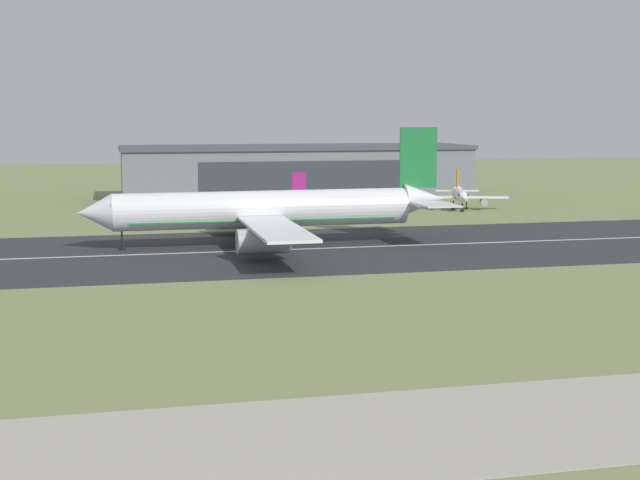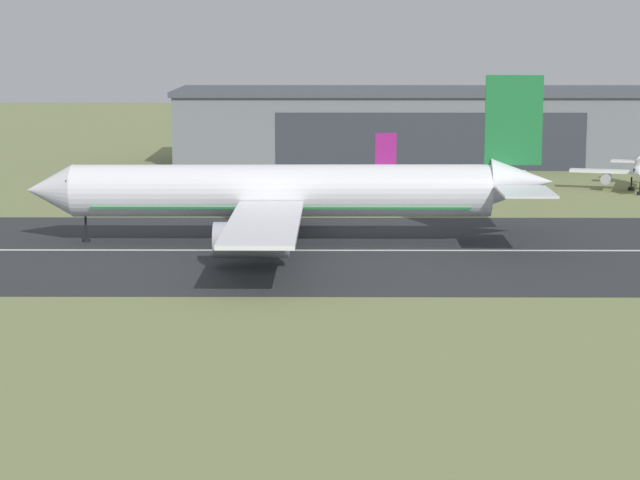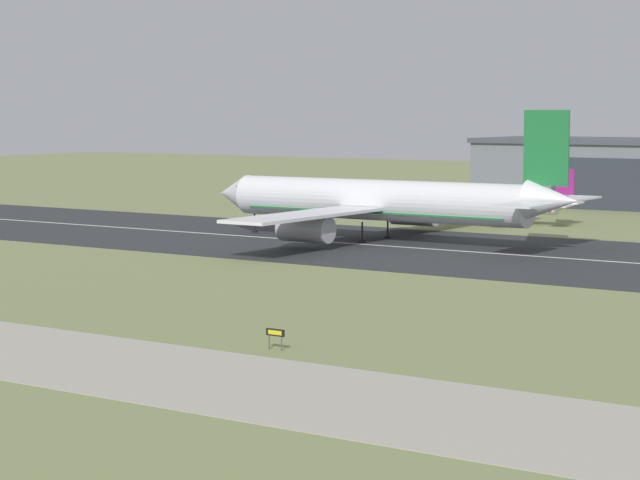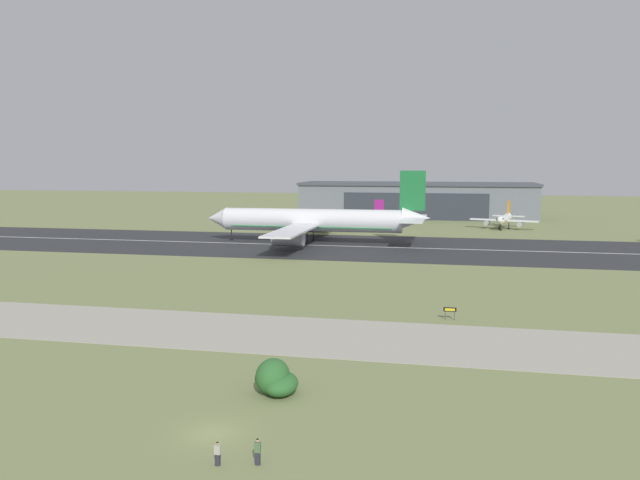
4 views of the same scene
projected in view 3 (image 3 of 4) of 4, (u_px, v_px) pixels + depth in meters
ground_plane at (215, 306)px, 113.17m from camera, size 606.23×606.23×0.00m
runway_strip at (471, 252)px, 155.76m from camera, size 366.23×44.40×0.06m
runway_centreline at (471, 252)px, 155.75m from camera, size 329.61×0.70×0.01m
taxiway_road at (9, 348)px, 92.68m from camera, size 274.67×15.79×0.05m
airplane_landing at (380, 202)px, 168.11m from camera, size 55.71×58.92×17.72m
airplane_parked_centre at (520, 206)px, 193.48m from camera, size 18.46×19.24×8.78m
runway_sign at (275, 334)px, 92.06m from camera, size 1.61×0.13×1.59m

